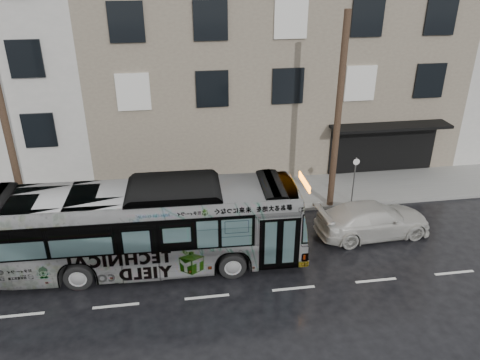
% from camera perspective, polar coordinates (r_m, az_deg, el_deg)
% --- Properties ---
extents(ground, '(120.00, 120.00, 0.00)m').
position_cam_1_polar(ground, '(19.35, -4.69, -9.35)').
color(ground, black).
rests_on(ground, ground).
extents(sidewalk, '(90.00, 3.60, 0.15)m').
position_cam_1_polar(sidewalk, '(23.50, -5.59, -2.39)').
color(sidewalk, gray).
rests_on(sidewalk, ground).
extents(building_taupe, '(20.00, 12.00, 11.00)m').
position_cam_1_polar(building_taupe, '(29.67, 3.00, 14.77)').
color(building_taupe, gray).
rests_on(building_taupe, ground).
extents(utility_pole_front, '(0.30, 0.30, 9.00)m').
position_cam_1_polar(utility_pole_front, '(21.48, 11.87, 7.70)').
color(utility_pole_front, '#483424').
rests_on(utility_pole_front, sidewalk).
extents(utility_pole_rear, '(0.30, 0.30, 9.00)m').
position_cam_1_polar(utility_pole_rear, '(21.29, -26.53, 5.33)').
color(utility_pole_rear, '#483424').
rests_on(utility_pole_rear, sidewalk).
extents(sign_post, '(0.06, 0.06, 2.40)m').
position_cam_1_polar(sign_post, '(23.07, 13.71, -0.07)').
color(sign_post, slate).
rests_on(sign_post, sidewalk).
extents(bus, '(12.44, 3.23, 3.44)m').
position_cam_1_polar(bus, '(18.35, -11.60, -5.57)').
color(bus, '#B2B2B2').
rests_on(bus, ground).
extents(white_sedan, '(5.19, 2.41, 1.47)m').
position_cam_1_polar(white_sedan, '(21.19, 15.92, -4.65)').
color(white_sedan, '#B5B3AD').
rests_on(white_sedan, ground).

